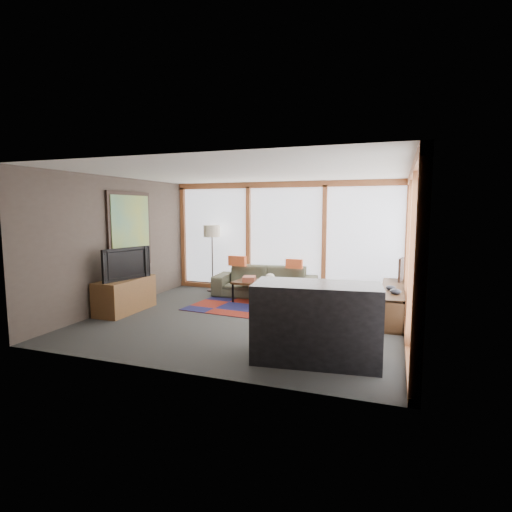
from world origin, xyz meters
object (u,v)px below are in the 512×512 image
(bookshelf, at_px, (392,302))
(bar_counter, at_px, (316,322))
(sofa, at_px, (265,282))
(coffee_table, at_px, (266,292))
(tv_console, at_px, (125,295))
(television, at_px, (123,263))
(floor_lamp, at_px, (212,258))

(bookshelf, relative_size, bar_counter, 1.35)
(sofa, bearing_deg, bookshelf, -23.41)
(sofa, height_order, coffee_table, sofa)
(sofa, height_order, bar_counter, bar_counter)
(bookshelf, distance_m, bar_counter, 2.72)
(tv_console, height_order, bar_counter, bar_counter)
(sofa, height_order, tv_console, sofa)
(television, bearing_deg, tv_console, 40.42)
(floor_lamp, distance_m, bar_counter, 4.86)
(tv_console, bearing_deg, bar_counter, -17.80)
(sofa, xyz_separation_m, tv_console, (-2.12, -2.19, -0.01))
(tv_console, bearing_deg, bookshelf, 14.82)
(coffee_table, height_order, bar_counter, bar_counter)
(tv_console, relative_size, television, 1.21)
(floor_lamp, xyz_separation_m, tv_console, (-0.73, -2.35, -0.47))
(sofa, relative_size, floor_lamp, 1.44)
(sofa, relative_size, bar_counter, 1.42)
(tv_console, bearing_deg, television, -64.58)
(tv_console, bearing_deg, sofa, 45.89)
(coffee_table, bearing_deg, tv_console, -145.73)
(bookshelf, relative_size, tv_console, 1.70)
(bookshelf, xyz_separation_m, bar_counter, (-0.91, -2.56, 0.24))
(floor_lamp, relative_size, bookshelf, 0.73)
(television, distance_m, bar_counter, 4.14)
(sofa, bearing_deg, coffee_table, -76.17)
(coffee_table, relative_size, bookshelf, 0.61)
(coffee_table, bearing_deg, television, -144.73)
(tv_console, distance_m, bar_counter, 4.16)
(television, bearing_deg, floor_lamp, -1.44)
(floor_lamp, relative_size, coffee_table, 1.19)
(bookshelf, distance_m, tv_console, 5.03)
(sofa, relative_size, tv_console, 1.79)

